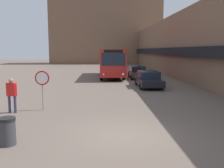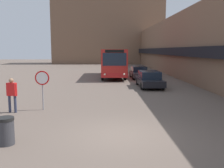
% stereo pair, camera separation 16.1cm
% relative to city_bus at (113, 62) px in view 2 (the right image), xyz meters
% --- Properties ---
extents(ground_plane, '(160.00, 160.00, 0.00)m').
position_rel_city_bus_xyz_m(ground_plane, '(-0.27, -20.78, -1.79)').
color(ground_plane, '#66564C').
extents(building_row_right, '(5.50, 60.00, 7.40)m').
position_rel_city_bus_xyz_m(building_row_right, '(9.70, 3.22, 1.91)').
color(building_row_right, brown).
rests_on(building_row_right, ground_plane).
extents(building_backdrop_far, '(26.00, 8.00, 15.01)m').
position_rel_city_bus_xyz_m(building_backdrop_far, '(-0.27, 31.56, 5.72)').
color(building_backdrop_far, brown).
rests_on(building_backdrop_far, ground_plane).
extents(city_bus, '(2.72, 10.56, 3.29)m').
position_rel_city_bus_xyz_m(city_bus, '(0.00, 0.00, 0.00)').
color(city_bus, red).
rests_on(city_bus, ground_plane).
extents(parked_car_front, '(1.92, 4.67, 1.39)m').
position_rel_city_bus_xyz_m(parked_car_front, '(2.93, -8.46, -1.09)').
color(parked_car_front, black).
rests_on(parked_car_front, ground_plane).
extents(parked_car_middle, '(1.81, 4.69, 1.36)m').
position_rel_city_bus_xyz_m(parked_car_middle, '(2.93, -1.48, -1.10)').
color(parked_car_middle, '#38383D').
rests_on(parked_car_middle, ground_plane).
extents(stop_sign, '(0.76, 0.08, 2.12)m').
position_rel_city_bus_xyz_m(stop_sign, '(-4.26, -16.71, -0.26)').
color(stop_sign, gray).
rests_on(stop_sign, ground_plane).
extents(pedestrian, '(0.57, 0.31, 1.79)m').
position_rel_city_bus_xyz_m(pedestrian, '(-5.70, -17.22, -0.71)').
color(pedestrian, '#333851').
rests_on(pedestrian, ground_plane).
extents(trash_bin, '(0.59, 0.59, 0.95)m').
position_rel_city_bus_xyz_m(trash_bin, '(-4.29, -21.68, -1.31)').
color(trash_bin, '#38383D').
rests_on(trash_bin, ground_plane).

